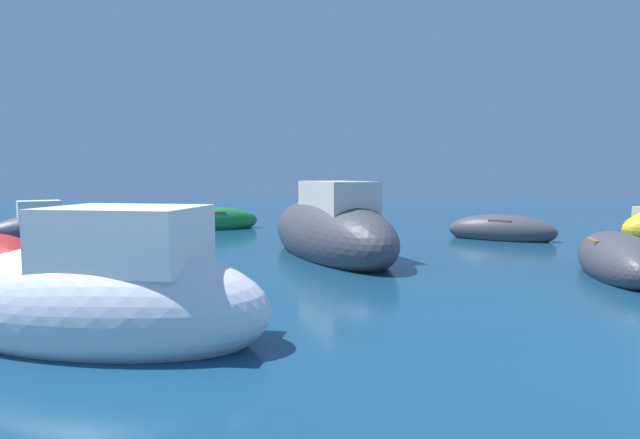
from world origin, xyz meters
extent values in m
ellipsoid|color=white|center=(-8.40, 2.67, 0.44)|extent=(4.61, 2.51, 1.62)
cube|color=white|center=(-8.06, 2.61, 1.31)|extent=(2.00, 1.61, 0.77)
ellipsoid|color=#3F3F47|center=(-5.41, 9.60, 0.53)|extent=(4.25, 6.68, 1.93)
cube|color=beige|center=(-5.23, 9.12, 1.51)|extent=(2.01, 2.76, 0.81)
ellipsoid|color=#3F3F47|center=(0.16, 12.71, 0.29)|extent=(3.50, 2.59, 1.05)
cube|color=brown|center=(0.16, 12.71, 0.64)|extent=(1.03, 1.14, 0.08)
ellipsoid|color=#3F3F47|center=(0.47, 6.80, 0.32)|extent=(2.17, 3.75, 1.17)
cube|color=brown|center=(0.47, 6.80, 0.71)|extent=(1.19, 0.95, 0.08)
ellipsoid|color=#3F3F47|center=(-13.92, 11.93, 0.32)|extent=(3.59, 3.00, 1.16)
cube|color=white|center=(-14.15, 11.78, 0.98)|extent=(1.38, 1.28, 0.63)
ellipsoid|color=#197233|center=(-9.73, 15.82, 0.30)|extent=(3.64, 2.56, 1.08)
cube|color=brown|center=(-9.73, 15.82, 0.66)|extent=(1.03, 1.17, 0.08)
camera|label=1|loc=(-5.66, -3.64, 2.09)|focal=28.77mm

